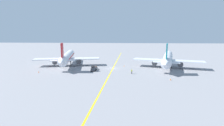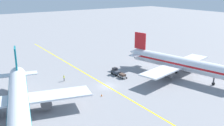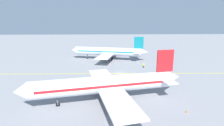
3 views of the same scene
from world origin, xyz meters
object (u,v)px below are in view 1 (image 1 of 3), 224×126
(baggage_tug_dark, at_px, (93,69))
(traffic_cone_near_nose, at_px, (171,79))
(airplane_adjacent_stand, at_px, (168,59))
(ground_crew_worker, at_px, (132,71))
(traffic_cone_mid_apron, at_px, (124,66))
(traffic_cone_by_wingtip, at_px, (39,72))
(baggage_cart_trailing, at_px, (95,67))
(airplane_at_gate, at_px, (67,57))

(baggage_tug_dark, xyz_separation_m, traffic_cone_near_nose, (25.63, -11.35, -0.63))
(traffic_cone_near_nose, bearing_deg, airplane_adjacent_stand, 79.78)
(ground_crew_worker, xyz_separation_m, traffic_cone_mid_apron, (-2.80, 14.02, -0.63))
(airplane_adjacent_stand, height_order, traffic_cone_by_wingtip, airplane_adjacent_stand)
(airplane_adjacent_stand, height_order, traffic_cone_near_nose, airplane_adjacent_stand)
(baggage_cart_trailing, relative_size, traffic_cone_near_nose, 4.80)
(airplane_at_gate, height_order, traffic_cone_mid_apron, airplane_at_gate)
(airplane_at_gate, distance_m, traffic_cone_near_nose, 45.19)
(airplane_adjacent_stand, distance_m, ground_crew_worker, 20.08)
(baggage_tug_dark, relative_size, ground_crew_worker, 1.81)
(baggage_tug_dark, relative_size, baggage_cart_trailing, 1.15)
(airplane_at_gate, relative_size, airplane_adjacent_stand, 1.01)
(baggage_cart_trailing, relative_size, traffic_cone_mid_apron, 4.80)
(baggage_cart_trailing, distance_m, traffic_cone_near_nose, 29.44)
(airplane_at_gate, bearing_deg, ground_crew_worker, -27.24)
(airplane_adjacent_stand, relative_size, baggage_cart_trailing, 13.27)
(airplane_at_gate, bearing_deg, baggage_tug_dark, -38.39)
(baggage_tug_dark, bearing_deg, traffic_cone_near_nose, -23.88)
(ground_crew_worker, bearing_deg, baggage_tug_dark, 166.01)
(traffic_cone_near_nose, bearing_deg, ground_crew_worker, 145.63)
(traffic_cone_near_nose, bearing_deg, baggage_tug_dark, 156.12)
(traffic_cone_near_nose, distance_m, traffic_cone_mid_apron, 26.05)
(traffic_cone_by_wingtip, bearing_deg, traffic_cone_mid_apron, 25.43)
(baggage_cart_trailing, bearing_deg, baggage_tug_dark, -91.70)
(ground_crew_worker, distance_m, traffic_cone_near_nose, 13.84)
(baggage_cart_trailing, bearing_deg, ground_crew_worker, -25.84)
(baggage_cart_trailing, xyz_separation_m, traffic_cone_near_nose, (25.54, -14.64, -0.49))
(airplane_adjacent_stand, relative_size, traffic_cone_by_wingtip, 63.70)
(airplane_at_gate, height_order, baggage_cart_trailing, airplane_at_gate)
(airplane_at_gate, relative_size, baggage_tug_dark, 11.61)
(baggage_tug_dark, height_order, traffic_cone_near_nose, baggage_tug_dark)
(airplane_adjacent_stand, distance_m, traffic_cone_by_wingtip, 50.66)
(traffic_cone_by_wingtip, bearing_deg, ground_crew_worker, 1.03)
(ground_crew_worker, bearing_deg, airplane_adjacent_stand, 40.39)
(airplane_adjacent_stand, distance_m, baggage_cart_trailing, 30.03)
(baggage_tug_dark, distance_m, ground_crew_worker, 14.65)
(traffic_cone_by_wingtip, bearing_deg, airplane_adjacent_stand, 15.48)
(traffic_cone_near_nose, bearing_deg, traffic_cone_by_wingtip, 170.90)
(airplane_adjacent_stand, xyz_separation_m, traffic_cone_mid_apron, (-17.95, 1.13, -3.43))
(baggage_cart_trailing, bearing_deg, airplane_adjacent_stand, 11.68)
(airplane_at_gate, relative_size, baggage_cart_trailing, 13.38)
(baggage_tug_dark, distance_m, traffic_cone_by_wingtip, 19.80)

